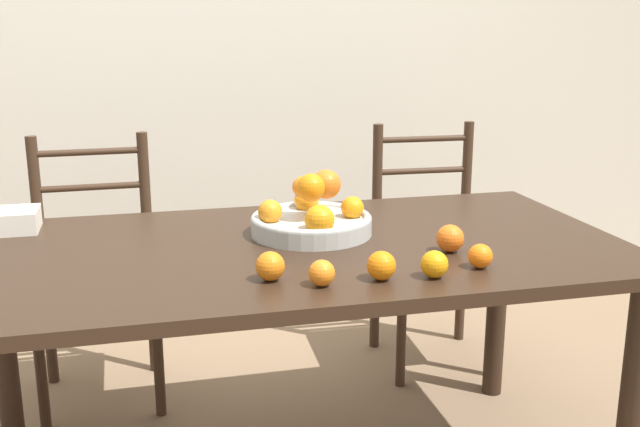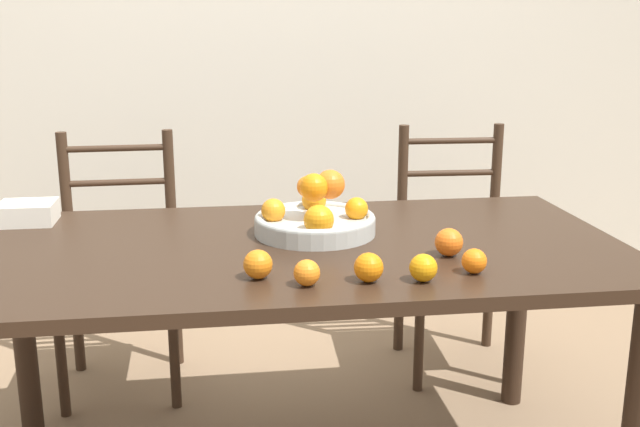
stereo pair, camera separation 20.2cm
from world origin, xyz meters
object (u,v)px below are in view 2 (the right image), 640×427
object	(u,v)px
orange_loose_1	(474,261)
chair_left	(119,263)
fruit_bowl	(316,217)
orange_loose_4	(423,268)
chair_right	(456,249)
orange_loose_5	(258,264)
orange_loose_2	(449,242)
orange_loose_3	(369,267)
orange_loose_0	(306,273)
book_stack	(27,213)

from	to	relation	value
orange_loose_1	chair_left	size ratio (longest dim) A/B	0.06
fruit_bowl	chair_left	world-z (taller)	chair_left
orange_loose_4	chair_right	distance (m)	1.19
fruit_bowl	orange_loose_5	xyz separation A→B (m)	(-0.19, -0.36, -0.01)
orange_loose_5	chair_right	world-z (taller)	chair_right
orange_loose_1	chair_right	size ratio (longest dim) A/B	0.06
orange_loose_2	chair_right	bearing A→B (deg)	69.98
orange_loose_4	chair_left	xyz separation A→B (m)	(-0.83, 1.07, -0.30)
orange_loose_3	orange_loose_0	bearing A→B (deg)	-177.32
orange_loose_2	orange_loose_5	world-z (taller)	orange_loose_2
orange_loose_4	chair_left	bearing A→B (deg)	128.02
orange_loose_3	orange_loose_4	xyz separation A→B (m)	(0.13, -0.02, -0.00)
orange_loose_5	orange_loose_4	bearing A→B (deg)	-10.99
fruit_bowl	book_stack	bearing A→B (deg)	164.11
fruit_bowl	orange_loose_3	bearing A→B (deg)	-80.70
orange_loose_0	book_stack	bearing A→B (deg)	138.92
orange_loose_1	orange_loose_5	distance (m)	0.52
orange_loose_2	book_stack	distance (m)	1.26
fruit_bowl	orange_loose_2	bearing A→B (deg)	-38.66
orange_loose_0	chair_right	world-z (taller)	chair_right
orange_loose_2	orange_loose_3	bearing A→B (deg)	-145.83
orange_loose_0	chair_left	world-z (taller)	chair_left
fruit_bowl	orange_loose_0	xyz separation A→B (m)	(-0.08, -0.43, -0.02)
chair_left	orange_loose_4	bearing A→B (deg)	-53.34
orange_loose_3	orange_loose_4	size ratio (longest dim) A/B	1.05
orange_loose_0	orange_loose_2	size ratio (longest dim) A/B	0.85
fruit_bowl	chair_left	bearing A→B (deg)	135.25
orange_loose_4	chair_left	size ratio (longest dim) A/B	0.07
orange_loose_3	chair_left	xyz separation A→B (m)	(-0.71, 1.05, -0.30)
orange_loose_2	fruit_bowl	bearing A→B (deg)	141.34
orange_loose_5	chair_right	bearing A→B (deg)	50.38
orange_loose_1	orange_loose_4	xyz separation A→B (m)	(-0.14, -0.04, 0.00)
orange_loose_0	orange_loose_2	distance (m)	0.43
fruit_bowl	orange_loose_4	size ratio (longest dim) A/B	5.23
orange_loose_0	chair_left	bearing A→B (deg)	117.83
chair_left	chair_right	distance (m)	1.28
orange_loose_1	orange_loose_2	distance (m)	0.14
chair_left	chair_right	xyz separation A→B (m)	(1.28, -0.00, 0.00)
orange_loose_2	book_stack	world-z (taller)	orange_loose_2
orange_loose_3	chair_left	distance (m)	1.30
fruit_bowl	orange_loose_4	world-z (taller)	fruit_bowl
fruit_bowl	orange_loose_4	bearing A→B (deg)	-65.77
orange_loose_1	book_stack	size ratio (longest dim) A/B	0.37
orange_loose_0	orange_loose_2	xyz separation A→B (m)	(0.39, 0.17, 0.01)
orange_loose_2	orange_loose_4	size ratio (longest dim) A/B	1.11
orange_loose_0	orange_loose_5	xyz separation A→B (m)	(-0.11, 0.07, 0.00)
orange_loose_4	orange_loose_5	xyz separation A→B (m)	(-0.38, 0.07, 0.00)
orange_loose_3	book_stack	distance (m)	1.13
book_stack	fruit_bowl	bearing A→B (deg)	-15.89
fruit_bowl	orange_loose_1	size ratio (longest dim) A/B	5.67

